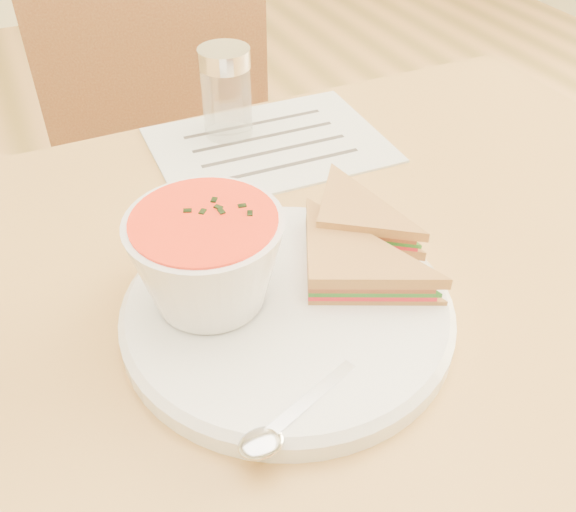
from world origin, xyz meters
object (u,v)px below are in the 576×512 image
chair_far (177,265)px  condiment_shaker (226,94)px  plate (287,312)px  soup_bowl (208,264)px

chair_far → condiment_shaker: condiment_shaker is taller
plate → chair_far: bearing=87.6°
plate → condiment_shaker: size_ratio=2.55×
chair_far → condiment_shaker: size_ratio=7.82×
soup_bowl → chair_far: bearing=80.7°
condiment_shaker → chair_far: bearing=104.8°
chair_far → plate: bearing=102.5°
condiment_shaker → soup_bowl: bearing=-113.5°
chair_far → soup_bowl: 0.61m
chair_far → plate: size_ratio=3.07×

